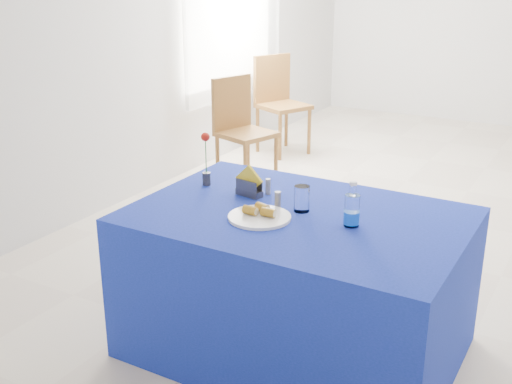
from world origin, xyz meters
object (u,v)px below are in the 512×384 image
Objects in this scene: chair_win_a at (240,124)px; chair_win_b at (278,97)px; blue_table at (296,283)px; water_bottle at (352,211)px; plate at (260,217)px.

chair_win_b reaches higher than chair_win_a.
blue_table is 1.58× the size of chair_win_b.
blue_table is 3.75m from chair_win_b.
plate is at bearing -161.50° from water_bottle.
water_bottle is at bearing 18.50° from plate.
chair_win_a is (-1.63, 2.14, 0.18)m from blue_table.
water_bottle is at bearing -2.86° from blue_table.
chair_win_a is at bearing 123.12° from plate.
chair_win_a is at bearing 131.49° from water_bottle.
water_bottle reaches higher than blue_table.
chair_win_b is (-1.70, 3.41, -0.18)m from plate.
chair_win_b is (-0.21, 1.12, 0.02)m from chair_win_a.
chair_win_a reaches higher than plate.
chair_win_b is (-2.11, 3.28, -0.25)m from water_bottle.
chair_win_b is at bearing 27.38° from chair_win_a.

